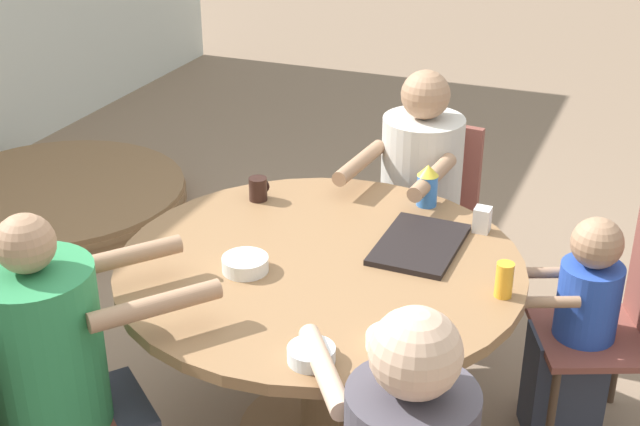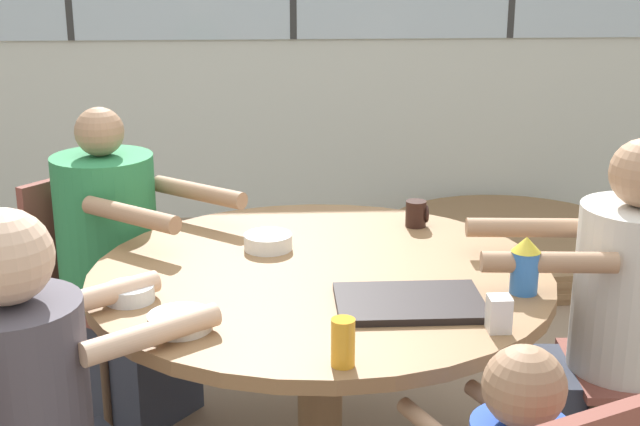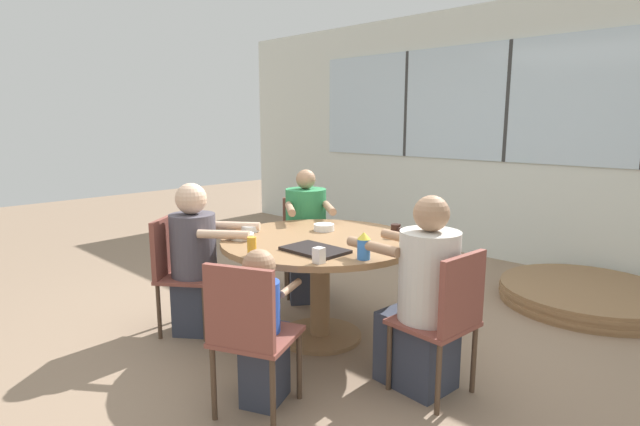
# 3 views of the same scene
# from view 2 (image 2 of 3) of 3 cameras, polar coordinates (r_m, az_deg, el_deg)

# --- Properties ---
(dining_table) EXTENTS (1.38, 1.38, 0.74)m
(dining_table) POSITION_cam_2_polar(r_m,az_deg,el_deg) (2.71, 0.00, -6.58)
(dining_table) COLOR olive
(dining_table) RESTS_ON ground_plane
(chair_for_man_blue_shirt) EXTENTS (0.56, 0.56, 0.85)m
(chair_for_man_blue_shirt) POSITION_cam_2_polar(r_m,az_deg,el_deg) (3.42, -14.76, -3.57)
(chair_for_man_blue_shirt) COLOR brown
(chair_for_man_blue_shirt) RESTS_ON ground_plane
(person_man_blue_shirt) EXTENTS (0.72, 0.67, 1.13)m
(person_man_blue_shirt) POSITION_cam_2_polar(r_m,az_deg,el_deg) (3.30, -12.82, -4.28)
(person_man_blue_shirt) COLOR #333847
(person_man_blue_shirt) RESTS_ON ground_plane
(person_man_teal_shirt) EXTENTS (0.66, 0.39, 1.14)m
(person_man_teal_shirt) POSITION_cam_2_polar(r_m,az_deg,el_deg) (2.87, 18.28, -7.92)
(person_man_teal_shirt) COLOR #333847
(person_man_teal_shirt) RESTS_ON ground_plane
(food_tray_dark) EXTENTS (0.40, 0.27, 0.02)m
(food_tray_dark) POSITION_cam_2_polar(r_m,az_deg,el_deg) (2.42, 5.74, -5.72)
(food_tray_dark) COLOR black
(food_tray_dark) RESTS_ON dining_table
(coffee_mug) EXTENTS (0.08, 0.07, 0.09)m
(coffee_mug) POSITION_cam_2_polar(r_m,az_deg,el_deg) (3.06, 6.21, -0.05)
(coffee_mug) COLOR black
(coffee_mug) RESTS_ON dining_table
(sippy_cup) EXTENTS (0.08, 0.08, 0.16)m
(sippy_cup) POSITION_cam_2_polar(r_m,az_deg,el_deg) (2.53, 12.99, -3.23)
(sippy_cup) COLOR blue
(sippy_cup) RESTS_ON dining_table
(juice_glass) EXTENTS (0.06, 0.06, 0.12)m
(juice_glass) POSITION_cam_2_polar(r_m,az_deg,el_deg) (2.07, 1.48, -8.28)
(juice_glass) COLOR gold
(juice_glass) RESTS_ON dining_table
(milk_carton_small) EXTENTS (0.06, 0.06, 0.09)m
(milk_carton_small) POSITION_cam_2_polar(r_m,az_deg,el_deg) (2.29, 11.38, -6.35)
(milk_carton_small) COLOR silver
(milk_carton_small) RESTS_ON dining_table
(bowl_white_shallow) EXTENTS (0.16, 0.16, 0.04)m
(bowl_white_shallow) POSITION_cam_2_polar(r_m,az_deg,el_deg) (2.30, -8.95, -6.87)
(bowl_white_shallow) COLOR silver
(bowl_white_shallow) RESTS_ON dining_table
(bowl_cereal) EXTENTS (0.14, 0.14, 0.04)m
(bowl_cereal) POSITION_cam_2_polar(r_m,az_deg,el_deg) (2.49, -12.08, -5.03)
(bowl_cereal) COLOR silver
(bowl_cereal) RESTS_ON dining_table
(bowl_fruit) EXTENTS (0.15, 0.15, 0.05)m
(bowl_fruit) POSITION_cam_2_polar(r_m,az_deg,el_deg) (2.83, -3.35, -1.84)
(bowl_fruit) COLOR white
(bowl_fruit) RESTS_ON dining_table
(folded_table_stack) EXTENTS (1.42, 1.42, 0.15)m
(folded_table_stack) POSITION_cam_2_polar(r_m,az_deg,el_deg) (5.01, 12.09, -1.91)
(folded_table_stack) COLOR olive
(folded_table_stack) RESTS_ON ground_plane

